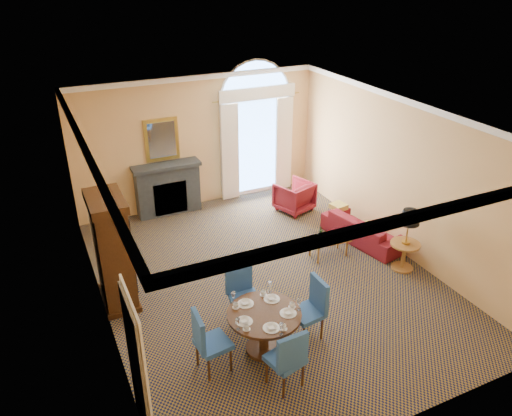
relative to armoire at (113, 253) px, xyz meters
name	(u,v)px	position (x,y,z in m)	size (l,w,h in m)	color
ground	(267,278)	(2.72, -0.53, -0.99)	(7.50, 7.50, 0.00)	black
room_envelope	(251,145)	(2.69, 0.13, 1.52)	(6.04, 7.52, 3.45)	#E0AE6B
armoire	(113,253)	(0.00, 0.00, 0.00)	(0.59, 1.05, 2.06)	#321B0B
dining_table	(264,322)	(1.81, -2.27, -0.45)	(1.15, 1.15, 0.92)	#321B0B
dining_chair_north	(242,289)	(1.80, -1.42, -0.39)	(0.55, 0.55, 1.06)	#224B87
dining_chair_south	(289,357)	(1.76, -3.14, -0.39)	(0.57, 0.57, 1.06)	#224B87
dining_chair_east	(312,305)	(2.66, -2.28, -0.39)	(0.53, 0.53, 1.06)	#224B87
dining_chair_west	(206,339)	(0.85, -2.31, -0.39)	(0.53, 0.53, 1.06)	#224B87
sofa	(364,229)	(5.27, -0.12, -0.71)	(1.92, 0.75, 0.56)	maroon
armchair	(294,196)	(4.62, 1.83, -0.63)	(0.78, 0.80, 0.73)	maroon
coffee_table	(329,239)	(4.23, -0.33, -0.60)	(0.85, 0.52, 0.72)	#99632E
side_table	(407,232)	(5.32, -1.36, -0.16)	(0.58, 0.58, 1.28)	#99632E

